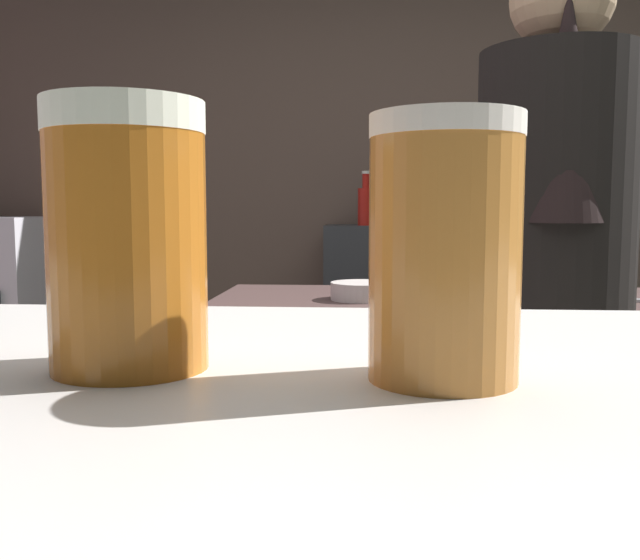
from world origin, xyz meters
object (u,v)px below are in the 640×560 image
bottle_hot_sauce (444,207)px  bottle_soy (415,206)px  pint_glass_far (444,249)px  bartender (553,289)px  bottle_olive_oil (366,204)px  chefs_knife (617,300)px  mixing_bowl (362,291)px  bottle_vinegar (378,203)px  pint_glass_near (127,237)px

bottle_hot_sauce → bottle_soy: bearing=-148.6°
pint_glass_far → bottle_soy: (0.17, 2.92, 0.04)m
bartender → bottle_olive_oil: (-0.42, 1.66, 0.20)m
bartender → bottle_soy: bartender is taller
chefs_knife → pint_glass_far: (-0.65, -1.63, 0.23)m
bartender → bottle_soy: size_ratio=7.62×
bartender → pint_glass_far: (-0.37, -1.22, 0.15)m
chefs_knife → bottle_hot_sauce: 1.44m
bartender → bottle_soy: bearing=13.1°
bottle_olive_oil → bartender: bearing=-75.7°
mixing_bowl → bottle_hot_sauce: 1.47m
bottle_olive_oil → bottle_vinegar: bearing=69.5°
mixing_bowl → pint_glass_near: 1.61m
pint_glass_near → bottle_vinegar: bottle_vinegar is taller
pint_glass_near → bottle_hot_sauce: bearing=81.1°
bartender → pint_glass_near: (-0.52, -1.21, 0.16)m
pint_glass_far → bottle_olive_oil: bearing=91.1°
pint_glass_near → bottle_hot_sauce: 3.03m
bartender → pint_glass_near: 1.33m
bottle_vinegar → bottle_hot_sauce: 0.31m
bottle_vinegar → bartender: bearing=-78.5°
bartender → pint_glass_near: size_ratio=12.87×
mixing_bowl → bottle_olive_oil: bearing=90.0°
mixing_bowl → pint_glass_near: pint_glass_near is taller
bottle_vinegar → bottle_hot_sauce: (0.31, -0.02, -0.02)m
pint_glass_far → bottle_hot_sauce: size_ratio=0.58×
chefs_knife → mixing_bowl: bearing=-161.8°
mixing_bowl → bottle_soy: size_ratio=0.79×
pint_glass_near → mixing_bowl: bearing=86.3°
bartender → chefs_knife: bearing=-28.1°
chefs_knife → bottle_hot_sauce: bottle_hot_sauce is taller
mixing_bowl → bottle_vinegar: (0.06, 1.42, 0.26)m
pint_glass_far → bottle_soy: size_ratio=0.55×
bottle_vinegar → bottle_hot_sauce: bearing=-3.5°
bottle_olive_oil → bottle_soy: size_ratio=1.09×
pint_glass_near → bottle_soy: bearing=83.6°
bartender → bottle_olive_oil: bartender is taller
bottle_vinegar → bottle_olive_oil: size_ratio=1.08×
bartender → chefs_knife: (0.28, 0.41, -0.07)m
pint_glass_far → bottle_soy: bottle_soy is taller
pint_glass_near → bartender: bearing=66.6°
bottle_olive_oil → bottle_hot_sauce: 0.39m
bottle_soy → bartender: bearing=-83.4°
bottle_olive_oil → mixing_bowl: bearing=-90.0°
mixing_bowl → pint_glass_near: (-0.10, -1.59, 0.21)m
pint_glass_far → bottle_vinegar: 3.03m
bottle_vinegar → bottle_soy: (0.17, -0.11, -0.02)m
pint_glass_near → bottle_olive_oil: bearing=88.0°
mixing_bowl → bartender: bearing=-42.3°
chefs_knife → bottle_soy: bottle_soy is taller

